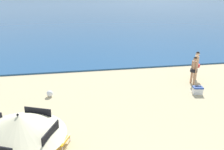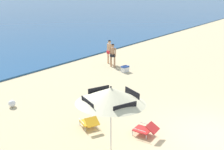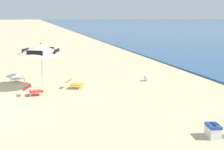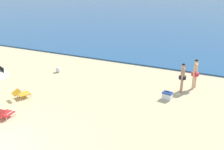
# 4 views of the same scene
# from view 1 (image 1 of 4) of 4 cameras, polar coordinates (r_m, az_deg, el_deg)

# --- Properties ---
(beach_umbrella_striped_main) EXTENTS (2.75, 2.73, 2.29)m
(beach_umbrella_striped_main) POSITION_cam_1_polar(r_m,az_deg,el_deg) (5.80, -23.32, -12.09)
(beach_umbrella_striped_main) COLOR silver
(beach_umbrella_striped_main) RESTS_ON ground
(lounge_chair_beside_umbrella) EXTENTS (0.86, 1.02, 0.52)m
(lounge_chair_beside_umbrella) POSITION_cam_1_polar(r_m,az_deg,el_deg) (7.89, -14.27, -16.51)
(lounge_chair_beside_umbrella) COLOR gold
(lounge_chair_beside_umbrella) RESTS_ON ground
(person_standing_near_shore) EXTENTS (0.43, 0.51, 1.75)m
(person_standing_near_shore) POSITION_cam_1_polar(r_m,az_deg,el_deg) (14.27, 21.45, 2.89)
(person_standing_near_shore) COLOR #D8A87F
(person_standing_near_shore) RESTS_ON ground
(person_standing_beside) EXTENTS (0.40, 0.49, 1.65)m
(person_standing_beside) POSITION_cam_1_polar(r_m,az_deg,el_deg) (13.40, 20.90, 1.65)
(person_standing_beside) COLOR tan
(person_standing_beside) RESTS_ON ground
(cooler_box) EXTENTS (0.55, 0.43, 0.43)m
(cooler_box) POSITION_cam_1_polar(r_m,az_deg,el_deg) (12.35, 21.70, -3.75)
(cooler_box) COLOR white
(cooler_box) RESTS_ON ground
(beach_ball) EXTENTS (0.33, 0.33, 0.33)m
(beach_ball) POSITION_cam_1_polar(r_m,az_deg,el_deg) (11.63, -16.17, -4.76)
(beach_ball) COLOR white
(beach_ball) RESTS_ON ground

